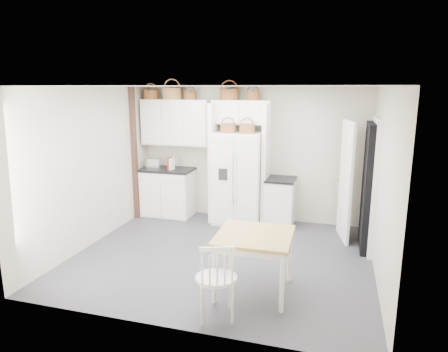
% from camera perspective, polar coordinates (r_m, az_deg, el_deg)
% --- Properties ---
extents(floor, '(4.50, 4.50, 0.00)m').
position_cam_1_polar(floor, '(6.38, -0.24, -11.34)').
color(floor, '#414046').
rests_on(floor, ground).
extents(ceiling, '(4.50, 4.50, 0.00)m').
position_cam_1_polar(ceiling, '(5.83, -0.27, 12.72)').
color(ceiling, white).
rests_on(ceiling, wall_back).
extents(wall_back, '(4.50, 0.00, 4.50)m').
position_cam_1_polar(wall_back, '(7.88, 3.88, 3.14)').
color(wall_back, '#AEABA1').
rests_on(wall_back, floor).
extents(wall_left, '(0.00, 4.00, 4.00)m').
position_cam_1_polar(wall_left, '(6.94, -18.37, 1.25)').
color(wall_left, '#AEABA1').
rests_on(wall_left, floor).
extents(wall_right, '(0.00, 4.00, 4.00)m').
position_cam_1_polar(wall_right, '(5.77, 21.72, -1.21)').
color(wall_right, '#AEABA1').
rests_on(wall_right, floor).
extents(refrigerator, '(0.91, 0.73, 1.76)m').
position_cam_1_polar(refrigerator, '(7.66, 2.18, -0.29)').
color(refrigerator, white).
rests_on(refrigerator, floor).
extents(base_cab_left, '(1.01, 0.64, 0.94)m').
position_cam_1_polar(base_cab_left, '(8.29, -8.00, -2.37)').
color(base_cab_left, white).
rests_on(base_cab_left, floor).
extents(base_cab_right, '(0.50, 0.60, 0.88)m').
position_cam_1_polar(base_cab_right, '(7.67, 8.03, -3.82)').
color(base_cab_right, white).
rests_on(base_cab_right, floor).
extents(dining_table, '(0.95, 0.95, 0.78)m').
position_cam_1_polar(dining_table, '(5.23, 4.30, -12.27)').
color(dining_table, olive).
rests_on(dining_table, floor).
extents(windsor_chair, '(0.59, 0.57, 0.97)m').
position_cam_1_polar(windsor_chair, '(4.63, -1.09, -14.37)').
color(windsor_chair, white).
rests_on(windsor_chair, floor).
extents(counter_left, '(1.05, 0.68, 0.04)m').
position_cam_1_polar(counter_left, '(8.18, -8.10, 0.94)').
color(counter_left, black).
rests_on(counter_left, base_cab_left).
extents(counter_right, '(0.54, 0.64, 0.04)m').
position_cam_1_polar(counter_right, '(7.55, 8.13, -0.48)').
color(counter_right, black).
rests_on(counter_right, base_cab_right).
extents(toaster, '(0.30, 0.18, 0.20)m').
position_cam_1_polar(toaster, '(8.22, -10.02, 1.79)').
color(toaster, silver).
rests_on(toaster, counter_left).
extents(cookbook_red, '(0.04, 0.17, 0.25)m').
position_cam_1_polar(cookbook_red, '(8.04, -7.76, 1.82)').
color(cookbook_red, maroon).
rests_on(cookbook_red, counter_left).
extents(cookbook_cream, '(0.06, 0.16, 0.23)m').
position_cam_1_polar(cookbook_cream, '(8.02, -7.45, 1.74)').
color(cookbook_cream, white).
rests_on(cookbook_cream, counter_left).
extents(basket_upper_a, '(0.31, 0.31, 0.18)m').
position_cam_1_polar(basket_upper_a, '(8.29, -10.36, 11.34)').
color(basket_upper_a, brown).
rests_on(basket_upper_a, upper_cabinet).
extents(basket_upper_b, '(0.39, 0.39, 0.23)m').
position_cam_1_polar(basket_upper_b, '(8.09, -7.41, 11.60)').
color(basket_upper_b, '#A16730').
rests_on(basket_upper_b, upper_cabinet).
extents(basket_upper_c, '(0.24, 0.24, 0.14)m').
position_cam_1_polar(basket_upper_c, '(7.95, -4.85, 11.33)').
color(basket_upper_c, brown).
rests_on(basket_upper_c, upper_cabinet).
extents(basket_bridge_a, '(0.37, 0.37, 0.21)m').
position_cam_1_polar(basket_bridge_a, '(7.70, 0.76, 11.58)').
color(basket_bridge_a, brown).
rests_on(basket_bridge_a, bridge_cabinet).
extents(basket_bridge_b, '(0.26, 0.26, 0.15)m').
position_cam_1_polar(basket_bridge_b, '(7.59, 4.13, 11.31)').
color(basket_bridge_b, brown).
rests_on(basket_bridge_b, bridge_cabinet).
extents(basket_fridge_a, '(0.29, 0.29, 0.15)m').
position_cam_1_polar(basket_fridge_a, '(7.46, 0.57, 6.84)').
color(basket_fridge_a, brown).
rests_on(basket_fridge_a, refrigerator).
extents(basket_fridge_b, '(0.28, 0.28, 0.15)m').
position_cam_1_polar(basket_fridge_b, '(7.37, 3.31, 6.74)').
color(basket_fridge_b, brown).
rests_on(basket_fridge_b, refrigerator).
extents(upper_cabinet, '(1.40, 0.34, 0.90)m').
position_cam_1_polar(upper_cabinet, '(8.09, -6.84, 7.61)').
color(upper_cabinet, white).
rests_on(upper_cabinet, wall_back).
extents(bridge_cabinet, '(1.12, 0.34, 0.45)m').
position_cam_1_polar(bridge_cabinet, '(7.65, 2.58, 9.10)').
color(bridge_cabinet, white).
rests_on(bridge_cabinet, wall_back).
extents(fridge_panel_left, '(0.08, 0.60, 2.30)m').
position_cam_1_polar(fridge_panel_left, '(7.78, -1.37, 1.93)').
color(fridge_panel_left, white).
rests_on(fridge_panel_left, floor).
extents(fridge_panel_right, '(0.08, 0.60, 2.30)m').
position_cam_1_polar(fridge_panel_right, '(7.54, 6.04, 1.52)').
color(fridge_panel_right, white).
rests_on(fridge_panel_right, floor).
extents(trim_post, '(0.09, 0.09, 2.60)m').
position_cam_1_polar(trim_post, '(8.04, -12.67, 3.06)').
color(trim_post, '#361E17').
rests_on(trim_post, floor).
extents(doorway_void, '(0.18, 0.85, 2.05)m').
position_cam_1_polar(doorway_void, '(6.79, 20.04, -1.49)').
color(doorway_void, black).
rests_on(doorway_void, floor).
extents(door_slab, '(0.21, 0.79, 2.05)m').
position_cam_1_polar(door_slab, '(7.10, 16.99, -0.68)').
color(door_slab, white).
rests_on(door_slab, floor).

